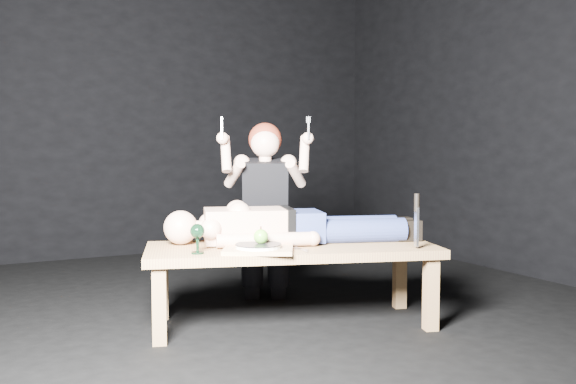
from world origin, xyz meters
The scene contains 13 objects.
ground centered at (0.00, 0.00, 0.00)m, with size 5.00×5.00×0.00m, color black.
back_wall centered at (0.00, 2.50, 1.50)m, with size 5.00×5.00×0.00m, color black.
table centered at (0.25, -0.25, 0.23)m, with size 1.62×0.61×0.45m, color #9D7B45.
lying_man centered at (0.33, -0.13, 0.57)m, with size 1.51×0.46×0.25m, color #E1B095, non-canonical shape.
kneeling_woman centered at (0.37, 0.35, 0.60)m, with size 0.64×0.71×1.19m, color black, non-canonical shape.
serving_tray centered at (-0.01, -0.35, 0.46)m, with size 0.36×0.26×0.02m, color tan.
plate centered at (-0.01, -0.35, 0.48)m, with size 0.24×0.24×0.02m, color white.
apple centered at (0.01, -0.34, 0.53)m, with size 0.08×0.08×0.08m, color green.
goblet centered at (-0.31, -0.25, 0.53)m, with size 0.08×0.08×0.16m, color black, non-canonical shape.
fork_flat centered at (-0.14, -0.33, 0.45)m, with size 0.02×0.17×0.01m, color #B2B2B7.
knife_flat centered at (0.22, -0.41, 0.45)m, with size 0.02×0.17×0.01m, color #B2B2B7.
spoon_flat centered at (0.21, -0.36, 0.45)m, with size 0.02×0.17×0.01m, color #B2B2B7.
carving_knife centered at (0.80, -0.65, 0.60)m, with size 0.04×0.04×0.30m, color #B2B2B7, non-canonical shape.
Camera 1 is at (-1.36, -3.27, 0.99)m, focal length 38.33 mm.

